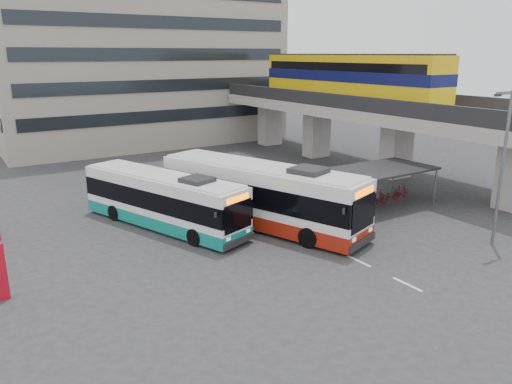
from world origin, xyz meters
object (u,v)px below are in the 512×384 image
lamp_post (502,160)px  bus_main (260,195)px  pedestrian (201,216)px  bus_teal (163,200)px

lamp_post → bus_main: bearing=133.5°
pedestrian → lamp_post: size_ratio=0.22×
pedestrian → bus_main: bearing=-105.7°
bus_main → lamp_post: lamp_post is taller
bus_teal → lamp_post: lamp_post is taller
bus_teal → lamp_post: bearing=-61.7°
pedestrian → lamp_post: lamp_post is taller
bus_main → bus_teal: bearing=130.4°
lamp_post → bus_teal: bearing=138.9°
bus_main → lamp_post: (8.44, -9.27, 2.75)m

